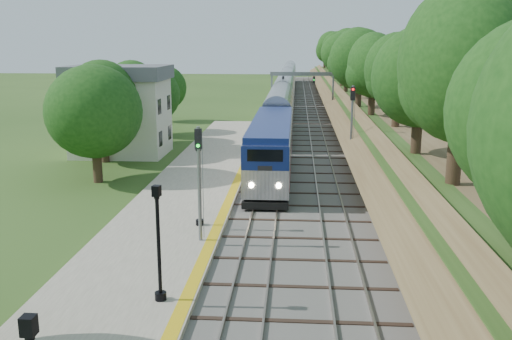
# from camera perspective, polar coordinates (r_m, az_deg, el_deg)

# --- Properties ---
(ground) EXTENTS (320.00, 320.00, 0.00)m
(ground) POSITION_cam_1_polar(r_m,az_deg,el_deg) (22.57, -0.94, -13.85)
(ground) COLOR #2D4C19
(ground) RESTS_ON ground
(trackbed) EXTENTS (9.50, 170.00, 0.28)m
(trackbed) POSITION_cam_1_polar(r_m,az_deg,el_deg) (80.73, 4.21, 5.59)
(trackbed) COLOR #4C4944
(trackbed) RESTS_ON ground
(platform) EXTENTS (6.40, 68.00, 0.38)m
(platform) POSITION_cam_1_polar(r_m,az_deg,el_deg) (38.09, -6.66, -2.42)
(platform) COLOR gray
(platform) RESTS_ON ground
(yellow_stripe) EXTENTS (0.55, 68.00, 0.01)m
(yellow_stripe) POSITION_cam_1_polar(r_m,az_deg,el_deg) (37.62, -2.39, -2.23)
(yellow_stripe) COLOR gold
(yellow_stripe) RESTS_ON platform
(embankment) EXTENTS (10.64, 170.00, 11.70)m
(embankment) POSITION_cam_1_polar(r_m,az_deg,el_deg) (80.97, 10.19, 6.79)
(embankment) COLOR brown
(embankment) RESTS_ON ground
(station_building) EXTENTS (8.60, 6.60, 8.00)m
(station_building) POSITION_cam_1_polar(r_m,az_deg,el_deg) (52.87, -13.40, 5.88)
(station_building) COLOR silver
(station_building) RESTS_ON ground
(signal_gantry) EXTENTS (8.40, 0.38, 6.20)m
(signal_gantry) POSITION_cam_1_polar(r_m,az_deg,el_deg) (75.28, 4.64, 8.70)
(signal_gantry) COLOR slate
(signal_gantry) RESTS_ON ground
(trees_behind_platform) EXTENTS (7.82, 53.32, 7.21)m
(trees_behind_platform) POSITION_cam_1_polar(r_m,az_deg,el_deg) (43.14, -13.50, 4.98)
(trees_behind_platform) COLOR #332316
(trees_behind_platform) RESTS_ON ground
(train) EXTENTS (2.89, 115.98, 4.25)m
(train) POSITION_cam_1_polar(r_m,az_deg,el_deg) (89.98, 2.95, 7.70)
(train) COLOR black
(train) RESTS_ON trackbed
(lamppost_mid) EXTENTS (0.45, 0.45, 4.54)m
(lamppost_mid) POSITION_cam_1_polar(r_m,az_deg,el_deg) (22.04, -9.69, -7.89)
(lamppost_mid) COLOR black
(lamppost_mid) RESTS_ON platform
(lamppost_far) EXTENTS (0.45, 0.45, 4.52)m
(lamppost_far) POSITION_cam_1_polar(r_m,az_deg,el_deg) (30.60, -5.70, -1.90)
(lamppost_far) COLOR black
(lamppost_far) RESTS_ON platform
(signal_platform) EXTENTS (0.34, 0.27, 5.74)m
(signal_platform) POSITION_cam_1_polar(r_m,az_deg,el_deg) (27.89, -5.72, -0.16)
(signal_platform) COLOR slate
(signal_platform) RESTS_ON platform
(signal_farside) EXTENTS (0.36, 0.29, 6.60)m
(signal_farside) POSITION_cam_1_polar(r_m,az_deg,el_deg) (46.07, 9.57, 5.16)
(signal_farside) COLOR slate
(signal_farside) RESTS_ON ground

